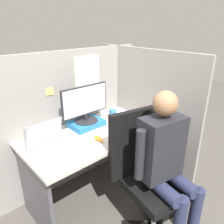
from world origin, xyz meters
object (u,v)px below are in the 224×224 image
at_px(laptop, 48,145).
at_px(carrot_toy, 101,140).
at_px(office_chair, 146,173).
at_px(person, 167,160).
at_px(monitor, 85,103).
at_px(paper_box, 86,123).
at_px(coffee_mug, 113,114).
at_px(stapler, 139,117).

bearing_deg(laptop, carrot_toy, -25.81).
xyz_separation_m(office_chair, person, (0.03, -0.16, 0.20)).
height_order(carrot_toy, person, person).
distance_m(monitor, person, 0.96).
xyz_separation_m(paper_box, office_chair, (0.06, -0.76, -0.22)).
bearing_deg(coffee_mug, person, -105.72).
relative_size(paper_box, person, 0.26).
bearing_deg(coffee_mug, stapler, -49.39).
relative_size(monitor, carrot_toy, 3.79).
relative_size(paper_box, carrot_toy, 2.43).
xyz_separation_m(paper_box, laptop, (-0.51, -0.16, 0.02)).
distance_m(monitor, carrot_toy, 0.44).
distance_m(paper_box, carrot_toy, 0.37).
distance_m(monitor, coffee_mug, 0.40).
xyz_separation_m(paper_box, stapler, (0.54, -0.26, -0.01)).
bearing_deg(person, office_chair, 101.10).
xyz_separation_m(paper_box, coffee_mug, (0.34, -0.03, 0.02)).
xyz_separation_m(laptop, person, (0.60, -0.76, -0.04)).
xyz_separation_m(carrot_toy, coffee_mug, (0.45, 0.33, 0.02)).
distance_m(laptop, person, 0.97).
relative_size(carrot_toy, office_chair, 0.13).
distance_m(carrot_toy, person, 0.60).
distance_m(monitor, laptop, 0.57).
relative_size(office_chair, person, 0.84).
bearing_deg(laptop, coffee_mug, 8.93).
distance_m(monitor, office_chair, 0.88).
relative_size(monitor, laptop, 1.60).
height_order(monitor, carrot_toy, monitor).
bearing_deg(coffee_mug, monitor, 174.77).
bearing_deg(person, stapler, 56.25).
height_order(laptop, office_chair, office_chair).
relative_size(paper_box, stapler, 2.24).
relative_size(laptop, coffee_mug, 3.55).
bearing_deg(paper_box, stapler, -25.37).
bearing_deg(office_chair, monitor, 94.56).
distance_m(office_chair, person, 0.26).
height_order(laptop, stapler, laptop).
distance_m(laptop, office_chair, 0.86).
height_order(paper_box, carrot_toy, paper_box).
bearing_deg(coffee_mug, paper_box, 175.20).
bearing_deg(person, laptop, 128.32).
distance_m(person, coffee_mug, 0.93).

